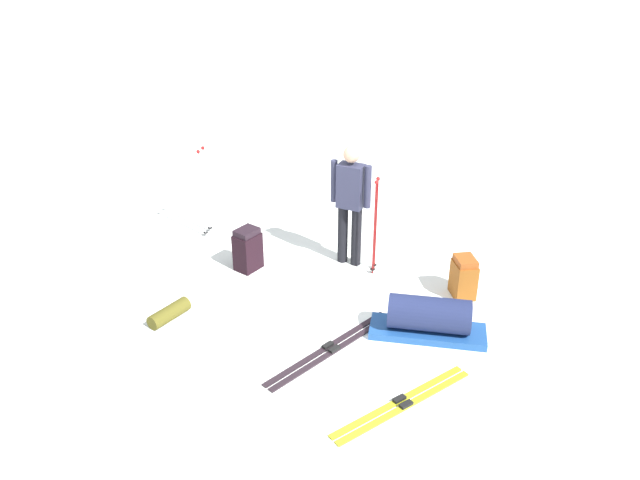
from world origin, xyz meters
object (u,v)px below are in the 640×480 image
at_px(skier_standing, 350,200).
at_px(ski_poles_planted_far, 375,222).
at_px(ski_pair_near, 403,403).
at_px(ski_poles_planted_near, 204,188).
at_px(gear_sled, 429,319).
at_px(ski_pair_far, 331,349).
at_px(backpack_large_dark, 464,277).
at_px(sleeping_mat_rolled, 169,313).
at_px(backpack_bright, 248,250).

distance_m(skier_standing, ski_poles_planted_far, 0.45).
bearing_deg(ski_poles_planted_far, skier_standing, -95.88).
xyz_separation_m(ski_pair_near, ski_poles_planted_near, (-1.89, -4.10, 0.74)).
bearing_deg(ski_poles_planted_near, skier_standing, 98.71).
bearing_deg(skier_standing, ski_pair_near, 39.52).
xyz_separation_m(ski_poles_planted_near, gear_sled, (0.68, 3.85, -0.53)).
bearing_deg(ski_pair_far, backpack_large_dark, 154.99).
bearing_deg(ski_pair_near, ski_poles_planted_far, -146.68).
height_order(skier_standing, sleeping_mat_rolled, skier_standing).
relative_size(ski_poles_planted_far, gear_sled, 0.96).
relative_size(skier_standing, ski_pair_far, 0.90).
bearing_deg(ski_poles_planted_near, ski_pair_far, 63.77).
bearing_deg(sleeping_mat_rolled, gear_sled, 115.37).
distance_m(backpack_large_dark, gear_sled, 1.02).
relative_size(ski_pair_far, ski_poles_planted_far, 1.39).
xyz_separation_m(skier_standing, sleeping_mat_rolled, (2.34, -1.17, -0.86)).
bearing_deg(ski_poles_planted_near, gear_sled, 80.02).
bearing_deg(ski_poles_planted_far, ski_pair_near, 33.32).
distance_m(ski_pair_near, ski_poles_planted_near, 4.58).
bearing_deg(ski_pair_near, skier_standing, -140.48).
distance_m(skier_standing, sleeping_mat_rolled, 2.75).
bearing_deg(ski_poles_planted_near, sleeping_mat_rolled, 28.48).
xyz_separation_m(ski_poles_planted_near, ski_poles_planted_far, (-0.30, 2.65, -0.01)).
bearing_deg(ski_poles_planted_far, sleeping_mat_rolled, -34.41).
relative_size(backpack_large_dark, sleeping_mat_rolled, 0.99).
bearing_deg(backpack_large_dark, gear_sled, -2.45).
bearing_deg(ski_pair_near, ski_poles_planted_near, -114.80).
distance_m(ski_pair_far, backpack_large_dark, 2.05).
bearing_deg(sleeping_mat_rolled, backpack_bright, 177.00).
distance_m(ski_pair_far, backpack_bright, 2.14).
distance_m(backpack_bright, gear_sled, 2.70).
relative_size(skier_standing, sleeping_mat_rolled, 3.09).
height_order(skier_standing, ski_poles_planted_near, skier_standing).
height_order(ski_pair_far, backpack_bright, backpack_bright).
relative_size(ski_poles_planted_near, gear_sled, 0.97).
relative_size(ski_pair_far, sleeping_mat_rolled, 3.42).
distance_m(ski_poles_planted_far, sleeping_mat_rolled, 2.86).
bearing_deg(backpack_bright, ski_pair_far, 62.52).
bearing_deg(backpack_large_dark, ski_pair_near, 5.12).
xyz_separation_m(skier_standing, ski_pair_far, (1.84, 0.79, -0.94)).
bearing_deg(ski_poles_planted_near, ski_poles_planted_far, 96.52).
xyz_separation_m(skier_standing, backpack_bright, (0.86, -1.09, -0.66)).
height_order(ski_poles_planted_near, gear_sled, ski_poles_planted_near).
relative_size(skier_standing, ski_poles_planted_far, 1.26).
distance_m(backpack_bright, sleeping_mat_rolled, 1.49).
bearing_deg(ski_pair_near, backpack_large_dark, -174.88).
relative_size(backpack_large_dark, ski_poles_planted_far, 0.40).
xyz_separation_m(ski_poles_planted_far, sleeping_mat_rolled, (2.30, -1.57, -0.66)).
distance_m(ski_pair_far, gear_sled, 1.18).
bearing_deg(backpack_bright, ski_pair_near, 64.94).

